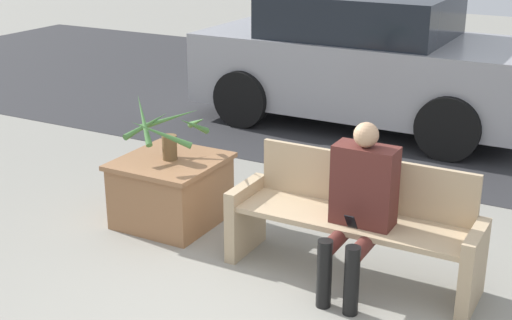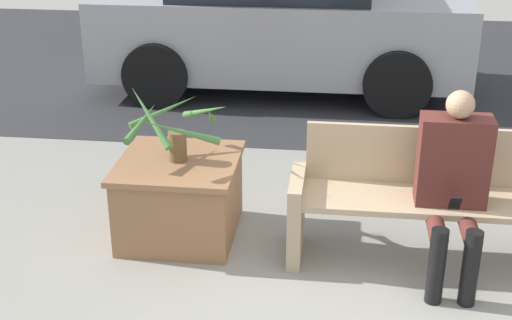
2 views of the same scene
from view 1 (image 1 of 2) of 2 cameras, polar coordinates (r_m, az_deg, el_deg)
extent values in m
cube|color=#2D2D30|center=(9.82, 16.52, 3.63)|extent=(20.00, 6.00, 0.01)
cube|color=tan|center=(5.58, -0.84, -4.64)|extent=(0.09, 0.51, 0.57)
cube|color=tan|center=(5.04, 16.97, -8.39)|extent=(0.09, 0.51, 0.57)
cube|color=tan|center=(5.18, 7.66, -4.84)|extent=(1.66, 0.47, 0.04)
cube|color=tan|center=(5.29, 8.70, -1.73)|extent=(1.66, 0.04, 0.40)
cube|color=#51231E|center=(4.99, 8.67, -2.02)|extent=(0.44, 0.22, 0.57)
sphere|color=tan|center=(4.85, 8.81, 2.00)|extent=(0.17, 0.17, 0.17)
cylinder|color=#51231E|center=(4.98, 6.53, -6.27)|extent=(0.11, 0.43, 0.11)
cylinder|color=#51231E|center=(4.92, 8.66, -6.73)|extent=(0.11, 0.43, 0.11)
cylinder|color=black|center=(4.88, 5.48, -9.05)|extent=(0.10, 0.10, 0.49)
cylinder|color=black|center=(4.82, 7.65, -9.55)|extent=(0.10, 0.10, 0.49)
cube|color=black|center=(4.87, 7.60, -4.94)|extent=(0.07, 0.09, 0.12)
cube|color=#936642|center=(6.14, -6.78, -2.44)|extent=(0.77, 0.80, 0.57)
cube|color=#936642|center=(6.05, -6.88, -0.11)|extent=(0.82, 0.85, 0.04)
cylinder|color=brown|center=(6.01, -6.93, 1.01)|extent=(0.12, 0.12, 0.21)
cone|color=#427538|center=(5.84, -4.99, 2.78)|extent=(0.12, 0.49, 0.28)
cone|color=#427538|center=(6.00, -4.74, 3.06)|extent=(0.41, 0.38, 0.24)
cone|color=#427538|center=(6.19, -6.96, 3.30)|extent=(0.46, 0.33, 0.20)
cone|color=#427538|center=(6.13, -8.75, 2.78)|extent=(0.12, 0.52, 0.14)
cone|color=#427538|center=(5.89, -9.00, 3.21)|extent=(0.37, 0.34, 0.36)
cone|color=#427538|center=(5.72, -7.61, 2.09)|extent=(0.49, 0.23, 0.23)
cube|color=#99999E|center=(8.95, 8.83, 7.04)|extent=(4.09, 1.80, 0.86)
cube|color=black|center=(8.86, 8.44, 11.47)|extent=(2.13, 1.66, 0.52)
cylinder|color=black|center=(7.84, 15.12, 2.46)|extent=(0.71, 0.18, 0.71)
cylinder|color=black|center=(9.55, 17.82, 5.22)|extent=(0.71, 0.18, 0.71)
cylinder|color=black|center=(8.75, -1.19, 4.90)|extent=(0.71, 0.18, 0.71)
cylinder|color=black|center=(10.30, 3.84, 7.14)|extent=(0.71, 0.18, 0.71)
camera|label=2|loc=(2.28, -57.40, 8.62)|focal=50.00mm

